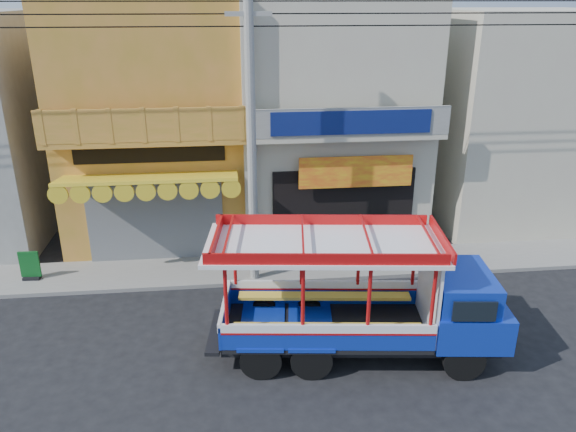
{
  "coord_description": "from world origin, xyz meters",
  "views": [
    {
      "loc": [
        -1.64,
        -11.77,
        8.01
      ],
      "look_at": [
        -0.08,
        2.5,
        2.38
      ],
      "focal_mm": 35.0,
      "sensor_mm": 36.0,
      "label": 1
    }
  ],
  "objects_px": {
    "green_sign": "(30,268)",
    "potted_plant_c": "(390,241)",
    "utility_pole": "(256,115)",
    "potted_plant_a": "(357,247)",
    "potted_plant_b": "(399,248)",
    "songthaew_truck": "(380,298)"
  },
  "relations": [
    {
      "from": "potted_plant_a",
      "to": "potted_plant_b",
      "type": "height_order",
      "value": "potted_plant_b"
    },
    {
      "from": "utility_pole",
      "to": "green_sign",
      "type": "distance_m",
      "value": 8.19
    },
    {
      "from": "utility_pole",
      "to": "potted_plant_b",
      "type": "bearing_deg",
      "value": 5.45
    },
    {
      "from": "songthaew_truck",
      "to": "green_sign",
      "type": "xyz_separation_m",
      "value": [
        -9.33,
        4.66,
        -1.03
      ]
    },
    {
      "from": "green_sign",
      "to": "potted_plant_c",
      "type": "height_order",
      "value": "potted_plant_c"
    },
    {
      "from": "green_sign",
      "to": "potted_plant_b",
      "type": "relative_size",
      "value": 0.81
    },
    {
      "from": "utility_pole",
      "to": "potted_plant_a",
      "type": "xyz_separation_m",
      "value": [
        3.14,
        0.74,
        -4.4
      ]
    },
    {
      "from": "songthaew_truck",
      "to": "potted_plant_b",
      "type": "distance_m",
      "value": 4.89
    },
    {
      "from": "green_sign",
      "to": "potted_plant_a",
      "type": "bearing_deg",
      "value": 0.67
    },
    {
      "from": "green_sign",
      "to": "songthaew_truck",
      "type": "bearing_deg",
      "value": -26.51
    },
    {
      "from": "utility_pole",
      "to": "potted_plant_a",
      "type": "bearing_deg",
      "value": 13.33
    },
    {
      "from": "utility_pole",
      "to": "potted_plant_a",
      "type": "relative_size",
      "value": 27.54
    },
    {
      "from": "potted_plant_c",
      "to": "utility_pole",
      "type": "bearing_deg",
      "value": -35.69
    },
    {
      "from": "potted_plant_c",
      "to": "songthaew_truck",
      "type": "bearing_deg",
      "value": 21.03
    },
    {
      "from": "potted_plant_a",
      "to": "green_sign",
      "type": "bearing_deg",
      "value": 158.41
    },
    {
      "from": "green_sign",
      "to": "potted_plant_b",
      "type": "distance_m",
      "value": 11.19
    },
    {
      "from": "potted_plant_c",
      "to": "green_sign",
      "type": "bearing_deg",
      "value": -47.67
    },
    {
      "from": "green_sign",
      "to": "potted_plant_b",
      "type": "bearing_deg",
      "value": -1.06
    },
    {
      "from": "utility_pole",
      "to": "green_sign",
      "type": "bearing_deg",
      "value": 174.72
    },
    {
      "from": "potted_plant_a",
      "to": "potted_plant_c",
      "type": "xyz_separation_m",
      "value": [
        1.16,
        0.37,
        -0.02
      ]
    },
    {
      "from": "potted_plant_a",
      "to": "potted_plant_c",
      "type": "height_order",
      "value": "potted_plant_a"
    },
    {
      "from": "utility_pole",
      "to": "songthaew_truck",
      "type": "distance_m",
      "value": 5.92
    }
  ]
}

